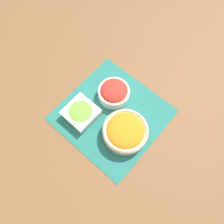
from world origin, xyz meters
The scene contains 5 objects.
ground_plane centered at (0.00, 0.00, 0.00)m, with size 3.00×3.00×0.00m, color brown.
placemat centered at (0.00, 0.00, 0.00)m, with size 0.45×0.44×0.00m.
carrot_bowl centered at (0.10, -0.03, 0.04)m, with size 0.20×0.20×0.08m.
tomato_bowl centered at (-0.06, 0.08, 0.04)m, with size 0.15×0.15×0.07m.
lettuce_bowl centered at (-0.10, -0.09, 0.03)m, with size 0.14×0.14×0.05m.
Camera 1 is at (0.24, -0.28, 0.94)m, focal length 35.00 mm.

